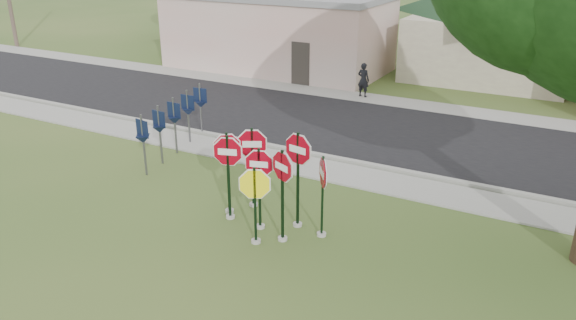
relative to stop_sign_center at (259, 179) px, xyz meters
The scene contains 17 objects.
ground 1.87m from the stop_sign_center, 89.67° to the right, with size 120.00×120.00×0.00m, color #314F1D.
sidewalk_near 4.46m from the stop_sign_center, 89.90° to the left, with size 60.00×1.60×0.06m, color gray.
road 8.86m from the stop_sign_center, 89.95° to the left, with size 60.00×7.00×0.04m, color black.
sidewalk_far 13.12m from the stop_sign_center, 89.97° to the left, with size 60.00×1.60×0.06m, color gray.
curb 5.42m from the stop_sign_center, 89.92° to the left, with size 60.00×0.20×0.14m, color gray.
stop_sign_center is the anchor object (origin of this frame).
stop_sign_yellow 0.77m from the stop_sign_center, 66.76° to the right, with size 0.97×0.49×2.12m.
stop_sign_left 1.00m from the stop_sign_center, behind, with size 1.04×0.35×2.46m.
stop_sign_right 0.88m from the stop_sign_center, 18.64° to the right, with size 0.96×0.45×2.51m.
stop_sign_back_right 1.02m from the stop_sign_center, 35.04° to the left, with size 1.10×0.24×2.70m.
stop_sign_back_left 1.32m from the stop_sign_center, 129.70° to the left, with size 1.00×0.57×2.42m.
stop_sign_far_right 1.62m from the stop_sign_center, 13.94° to the left, with size 0.64×0.87×2.27m.
stop_sign_far_left 1.27m from the stop_sign_center, 163.42° to the left, with size 0.81×0.65×2.42m.
route_sign_row 6.30m from the stop_sign_center, 148.91° to the left, with size 1.43×4.63×2.00m.
building_stucco 19.03m from the stop_sign_center, 118.22° to the left, with size 12.20×6.20×4.20m.
building_house 20.97m from the stop_sign_center, 84.46° to the left, with size 11.60×11.60×6.20m.
pedestrian 13.37m from the stop_sign_center, 100.25° to the left, with size 0.58×0.38×1.59m, color black.
Camera 1 is at (6.82, -9.72, 7.05)m, focal length 35.00 mm.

